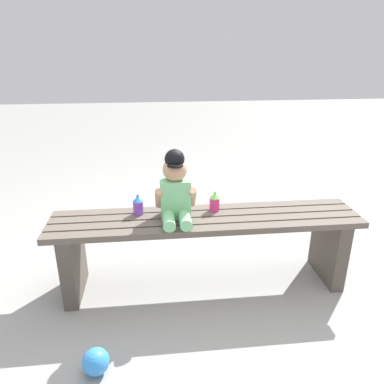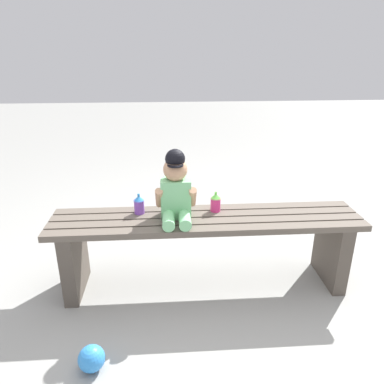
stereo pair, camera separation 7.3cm
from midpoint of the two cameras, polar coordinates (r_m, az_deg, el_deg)
name	(u,v)px [view 2 (the right image)]	position (r m, az deg, el deg)	size (l,w,h in m)	color
ground_plane	(205,284)	(2.38, 3.01, -14.08)	(16.00, 16.00, 0.00)	#999993
park_bench	(206,239)	(2.21, 3.18, -7.33)	(1.81, 0.36, 0.47)	#60564C
child_figure	(176,189)	(2.06, -1.54, 0.44)	(0.23, 0.27, 0.40)	#7FCC8C
sippy_cup_left	(139,204)	(2.18, -7.30, -1.91)	(0.06, 0.06, 0.12)	#8C4CCC
sippy_cup_right	(216,202)	(2.19, 4.65, -1.59)	(0.06, 0.06, 0.12)	#E5337F
toy_ball	(92,359)	(1.89, -14.22, -23.89)	(0.12, 0.12, 0.12)	#338CE5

